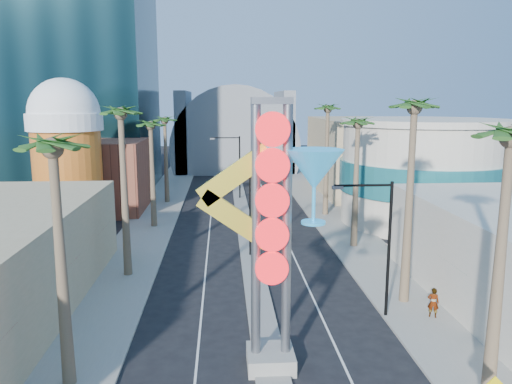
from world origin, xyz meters
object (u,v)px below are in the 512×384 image
neon_sign (290,216)px  pedestrian_a (433,303)px  red_pickup (272,233)px  pedestrian_b (390,245)px

neon_sign → pedestrian_a: size_ratio=7.17×
pedestrian_a → red_pickup: bearing=-42.0°
red_pickup → pedestrian_a: (7.60, -16.83, 0.31)m
pedestrian_a → neon_sign: bearing=50.7°
red_pickup → pedestrian_b: 10.45m
neon_sign → pedestrian_b: size_ratio=7.17×
neon_sign → pedestrian_b: 20.14m
red_pickup → pedestrian_b: pedestrian_b is taller
neon_sign → pedestrian_a: bearing=27.0°
red_pickup → pedestrian_b: size_ratio=2.95×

